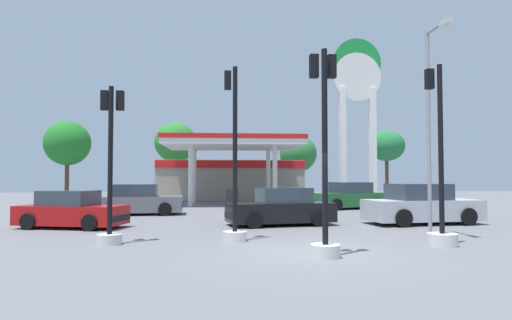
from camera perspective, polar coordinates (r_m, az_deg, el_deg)
The scene contains 17 objects.
ground_plane at distance 11.36m, azimuth 7.03°, elevation -11.97°, with size 90.00×90.00×0.00m, color slate.
gas_station at distance 36.16m, azimuth -3.37°, elevation -1.92°, with size 11.91×13.01×4.65m.
station_pole_sign at distance 31.77m, azimuth 13.11°, elevation 7.55°, with size 3.43×0.56×11.71m.
car_0 at distance 19.19m, azimuth 20.81°, elevation -5.61°, with size 4.80×2.55×1.64m.
car_1 at distance 17.99m, azimuth -23.00°, elevation -6.15°, with size 4.22×2.58×1.41m.
car_2 at distance 17.51m, azimuth 3.25°, elevation -6.31°, with size 4.42×2.46×1.50m.
car_3 at distance 23.06m, azimuth -15.10°, elevation -5.18°, with size 4.46×2.23×1.55m.
car_4 at distance 26.97m, azimuth 12.03°, elevation -4.72°, with size 4.81×3.04×1.60m.
traffic_signal_0 at distance 13.17m, azimuth -2.90°, elevation -3.45°, with size 0.71×0.71×5.28m.
traffic_signal_1 at distance 13.20m, azimuth -18.50°, elevation -3.02°, with size 0.70×0.71×4.54m.
traffic_signal_2 at distance 13.29m, azimuth 23.00°, elevation -4.89°, with size 0.81×0.81×5.11m.
traffic_signal_3 at distance 10.65m, azimuth 8.96°, elevation -2.54°, with size 0.71×0.71×5.04m.
tree_0 at distance 46.22m, azimuth -23.44°, elevation 2.01°, with size 4.36×4.36×7.38m.
tree_1 at distance 44.29m, azimuth -10.49°, elevation 2.28°, with size 4.15×4.15×7.38m.
tree_2 at distance 44.80m, azimuth 5.52°, elevation 0.81°, with size 3.79×3.79×6.16m.
tree_3 at distance 47.00m, azimuth 16.71°, elevation 1.75°, with size 3.69×3.69×6.72m.
corner_streetlamp at distance 15.16m, azimuth 21.98°, elevation 6.03°, with size 0.24×1.48×6.73m.
Camera 1 is at (-2.28, -10.96, 1.93)m, focal length 30.58 mm.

